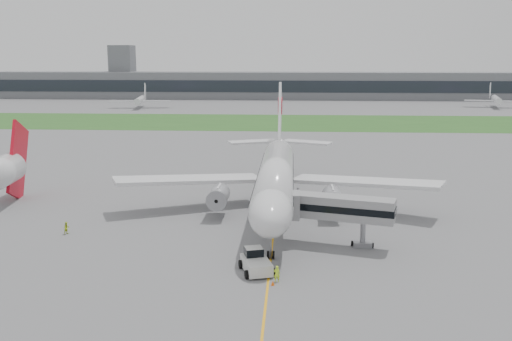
# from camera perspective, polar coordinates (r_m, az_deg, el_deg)

# --- Properties ---
(ground) EXTENTS (600.00, 600.00, 0.00)m
(ground) POSITION_cam_1_polar(r_m,az_deg,el_deg) (79.42, 1.90, -5.06)
(ground) COLOR slate
(ground) RESTS_ON ground
(apron_markings) EXTENTS (70.00, 70.00, 0.04)m
(apron_markings) POSITION_cam_1_polar(r_m,az_deg,el_deg) (74.64, 1.78, -6.15)
(apron_markings) COLOR #FBAA15
(apron_markings) RESTS_ON ground
(grass_strip) EXTENTS (600.00, 50.00, 0.02)m
(grass_strip) POSITION_cam_1_polar(r_m,az_deg,el_deg) (197.42, 3.00, 4.85)
(grass_strip) COLOR #2C5D23
(grass_strip) RESTS_ON ground
(terminal_building) EXTENTS (320.00, 22.30, 14.00)m
(terminal_building) POSITION_cam_1_polar(r_m,az_deg,el_deg) (306.40, 3.27, 8.49)
(terminal_building) COLOR gray
(terminal_building) RESTS_ON ground
(control_tower) EXTENTS (12.00, 12.00, 56.00)m
(control_tower) POSITION_cam_1_polar(r_m,az_deg,el_deg) (322.42, -13.08, 7.12)
(control_tower) COLOR gray
(control_tower) RESTS_ON ground
(airliner) EXTENTS (48.13, 53.95, 17.88)m
(airliner) POSITION_cam_1_polar(r_m,az_deg,el_deg) (82.76, 2.03, -0.34)
(airliner) COLOR silver
(airliner) RESTS_ON ground
(pushback_tug) EXTENTS (4.13, 5.12, 2.34)m
(pushback_tug) POSITION_cam_1_polar(r_m,az_deg,el_deg) (61.23, -0.03, -9.08)
(pushback_tug) COLOR silver
(pushback_tug) RESTS_ON ground
(jet_bridge) EXTENTS (13.80, 6.25, 6.31)m
(jet_bridge) POSITION_cam_1_polar(r_m,az_deg,el_deg) (68.77, 7.70, -3.73)
(jet_bridge) COLOR gray
(jet_bridge) RESTS_ON ground
(safety_cone_left) EXTENTS (0.45, 0.45, 0.62)m
(safety_cone_left) POSITION_cam_1_polar(r_m,az_deg,el_deg) (62.19, 0.32, -9.51)
(safety_cone_left) COLOR #E9550C
(safety_cone_left) RESTS_ON ground
(safety_cone_right) EXTENTS (0.36, 0.36, 0.50)m
(safety_cone_right) POSITION_cam_1_polar(r_m,az_deg,el_deg) (57.97, 1.69, -11.18)
(safety_cone_right) COLOR #E9550C
(safety_cone_right) RESTS_ON ground
(ground_crew_near) EXTENTS (0.65, 0.44, 1.74)m
(ground_crew_near) POSITION_cam_1_polar(r_m,az_deg,el_deg) (58.55, 2.10, -10.29)
(ground_crew_near) COLOR #CDFF2A
(ground_crew_near) RESTS_ON ground
(ground_crew_far) EXTENTS (0.95, 0.99, 1.61)m
(ground_crew_far) POSITION_cam_1_polar(r_m,az_deg,el_deg) (77.39, -18.40, -5.48)
(ground_crew_far) COLOR #B8D623
(ground_crew_far) RESTS_ON ground
(neighbor_aircraft) EXTENTS (5.61, 16.42, 13.32)m
(neighbor_aircraft) POSITION_cam_1_polar(r_m,az_deg,el_deg) (94.99, -24.01, -0.04)
(neighbor_aircraft) COLOR red
(neighbor_aircraft) RESTS_ON ground
(distant_aircraft_left) EXTENTS (29.54, 26.92, 10.09)m
(distant_aircraft_left) POSITION_cam_1_polar(r_m,az_deg,el_deg) (256.54, -11.48, 6.15)
(distant_aircraft_left) COLOR silver
(distant_aircraft_left) RESTS_ON ground
(distant_aircraft_right) EXTENTS (31.47, 29.21, 10.15)m
(distant_aircraft_right) POSITION_cam_1_polar(r_m,az_deg,el_deg) (274.22, 22.85, 5.82)
(distant_aircraft_right) COLOR silver
(distant_aircraft_right) RESTS_ON ground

